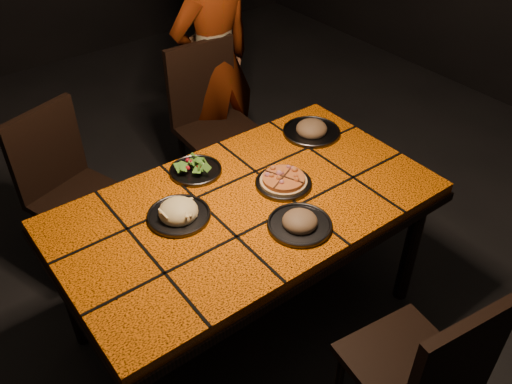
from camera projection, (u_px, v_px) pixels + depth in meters
room_shell at (244, 29)px, 1.82m from camera, size 6.04×7.04×3.08m
dining_table at (247, 216)px, 2.33m from camera, size 1.62×0.92×0.75m
chair_near at (426, 369)px, 1.92m from camera, size 0.46×0.46×0.90m
chair_far_left at (66, 182)px, 2.77m from camera, size 0.52×0.52×0.91m
chair_far_right at (212, 115)px, 3.23m from camera, size 0.46×0.46×0.97m
diner at (214, 63)px, 3.27m from camera, size 0.59×0.40×1.56m
plate_pizza at (283, 182)px, 2.36m from camera, size 0.27×0.27×0.04m
plate_pasta at (179, 213)px, 2.19m from camera, size 0.26×0.26×0.09m
plate_salad at (195, 168)px, 2.43m from camera, size 0.24×0.24×0.07m
plate_mushroom_a at (300, 222)px, 2.15m from camera, size 0.26×0.26×0.09m
plate_mushroom_b at (312, 129)px, 2.69m from camera, size 0.29×0.29×0.09m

